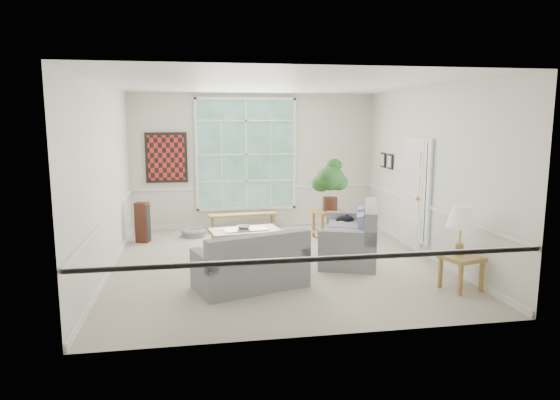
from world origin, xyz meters
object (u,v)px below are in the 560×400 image
object	(u,v)px
loveseat_front	(250,259)
end_table	(329,224)
side_table	(461,273)
coffee_table	(245,242)
loveseat_right	(349,231)

from	to	relation	value
loveseat_front	end_table	xyz separation A→B (m)	(1.91, 2.71, -0.13)
loveseat_front	side_table	xyz separation A→B (m)	(2.98, -0.62, -0.17)
coffee_table	end_table	distance (m)	2.03
coffee_table	side_table	world-z (taller)	side_table
loveseat_right	side_table	distance (m)	2.16
loveseat_front	coffee_table	size ratio (longest dim) A/B	1.27
end_table	side_table	bearing A→B (deg)	-72.22
loveseat_right	coffee_table	distance (m)	1.89
loveseat_front	loveseat_right	bearing A→B (deg)	14.83
loveseat_front	side_table	bearing A→B (deg)	-29.96
loveseat_right	loveseat_front	world-z (taller)	loveseat_right
loveseat_right	coffee_table	world-z (taller)	loveseat_right
loveseat_right	coffee_table	bearing A→B (deg)	-178.09
loveseat_front	coffee_table	xyz separation A→B (m)	(0.10, 1.80, -0.19)
loveseat_front	coffee_table	distance (m)	1.81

